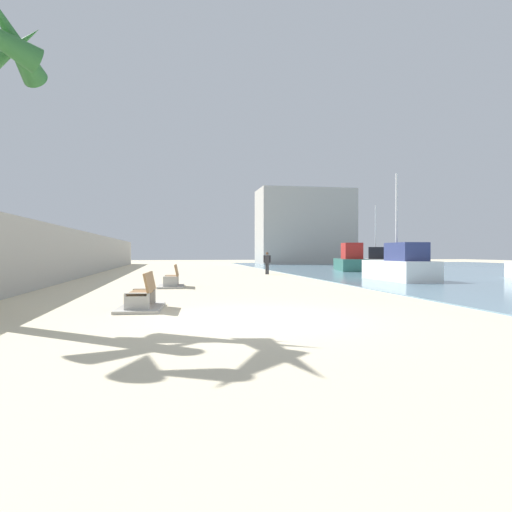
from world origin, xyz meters
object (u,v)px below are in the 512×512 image
at_px(person_walking, 267,261).
at_px(boat_mid_bay, 350,261).
at_px(bench_near, 142,300).
at_px(boat_distant, 400,266).
at_px(boat_nearest, 376,259).
at_px(bench_far, 172,282).

distance_m(person_walking, boat_mid_bay, 8.52).
relative_size(bench_near, person_walking, 1.42).
height_order(bench_near, boat_distant, boat_distant).
bearing_deg(bench_near, person_walking, 68.43).
bearing_deg(person_walking, boat_distant, -57.48).
bearing_deg(boat_distant, boat_nearest, 67.69).
xyz_separation_m(bench_far, boat_mid_bay, (13.92, 14.27, 0.59)).
height_order(boat_mid_bay, boat_distant, boat_distant).
bearing_deg(boat_mid_bay, boat_distant, -100.33).
height_order(boat_nearest, boat_mid_bay, boat_nearest).
bearing_deg(boat_nearest, bench_far, -130.00).
xyz_separation_m(bench_near, bench_far, (0.75, 7.58, 0.00)).
height_order(person_walking, boat_nearest, boat_nearest).
xyz_separation_m(bench_near, boat_mid_bay, (14.67, 21.86, 0.59)).
relative_size(bench_far, person_walking, 1.40).
bearing_deg(boat_distant, bench_near, -142.36).
relative_size(person_walking, boat_distant, 0.27).
bearing_deg(boat_mid_bay, bench_far, -134.29).
bearing_deg(boat_nearest, boat_mid_bay, -123.56).
bearing_deg(person_walking, bench_far, -121.47).
height_order(bench_near, person_walking, person_walking).
bearing_deg(boat_mid_bay, bench_near, -123.87).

